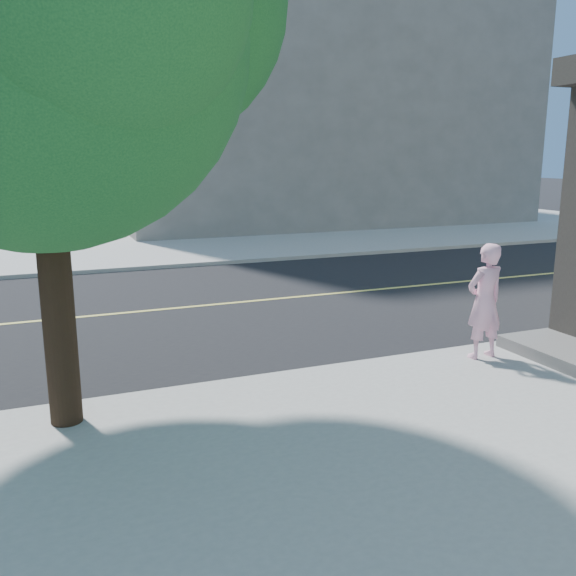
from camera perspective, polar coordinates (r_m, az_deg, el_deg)
name	(u,v)px	position (r m, az deg, el deg)	size (l,w,h in m)	color
sidewalk_ne	(284,216)	(31.21, -0.42, 6.82)	(29.00, 25.00, 0.12)	#A2A29F
filler_ne	(289,72)	(31.99, 0.09, 19.62)	(18.00, 16.00, 14.00)	slate
man_on_phone	(485,301)	(9.20, 17.98, -1.19)	(0.62, 0.40, 1.69)	#FAAECB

